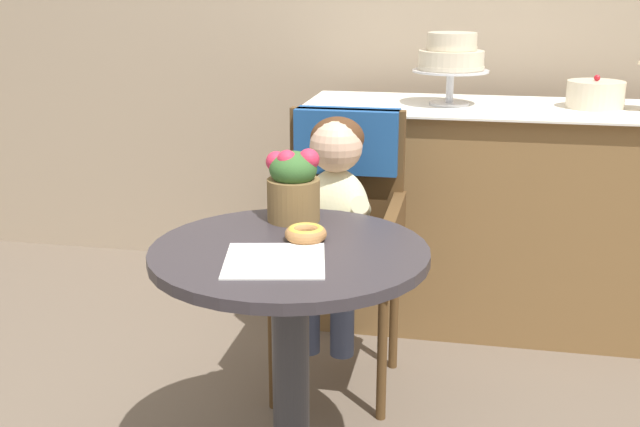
{
  "coord_description": "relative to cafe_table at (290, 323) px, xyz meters",
  "views": [
    {
      "loc": [
        0.45,
        -1.83,
        1.38
      ],
      "look_at": [
        0.05,
        0.15,
        0.77
      ],
      "focal_mm": 43.64,
      "sensor_mm": 36.0,
      "label": 1
    }
  ],
  "objects": [
    {
      "name": "round_layer_cake",
      "position": [
        0.9,
        1.33,
        0.44
      ],
      "size": [
        0.22,
        0.22,
        0.13
      ],
      "color": "beige",
      "rests_on": "display_counter"
    },
    {
      "name": "paper_napkin",
      "position": [
        -0.01,
        -0.11,
        0.21
      ],
      "size": [
        0.29,
        0.29,
        0.0
      ],
      "primitive_type": "cube",
      "rotation": [
        0.0,
        0.0,
        0.2
      ],
      "color": "white",
      "rests_on": "cafe_table"
    },
    {
      "name": "flower_vase",
      "position": [
        -0.04,
        0.24,
        0.32
      ],
      "size": [
        0.16,
        0.15,
        0.21
      ],
      "color": "brown",
      "rests_on": "cafe_table"
    },
    {
      "name": "display_counter",
      "position": [
        0.55,
        1.3,
        -0.05
      ],
      "size": [
        1.56,
        0.62,
        0.9
      ],
      "color": "olive",
      "rests_on": "ground"
    },
    {
      "name": "tiered_cake_stand",
      "position": [
        0.34,
        1.3,
        0.58
      ],
      "size": [
        0.3,
        0.3,
        0.28
      ],
      "color": "silver",
      "rests_on": "display_counter"
    },
    {
      "name": "cafe_table",
      "position": [
        0.0,
        0.0,
        0.0
      ],
      "size": [
        0.72,
        0.72,
        0.72
      ],
      "color": "#332D33",
      "rests_on": "ground"
    },
    {
      "name": "wicker_chair",
      "position": [
        0.02,
        0.69,
        0.13
      ],
      "size": [
        0.42,
        0.45,
        0.95
      ],
      "rotation": [
        0.0,
        0.0,
        -0.11
      ],
      "color": "brown",
      "rests_on": "ground"
    },
    {
      "name": "donut_front",
      "position": [
        0.03,
        0.06,
        0.23
      ],
      "size": [
        0.11,
        0.11,
        0.04
      ],
      "color": "#AD7542",
      "rests_on": "cafe_table"
    },
    {
      "name": "seated_child",
      "position": [
        0.02,
        0.54,
        0.17
      ],
      "size": [
        0.27,
        0.32,
        0.73
      ],
      "color": "beige",
      "rests_on": "ground"
    }
  ]
}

